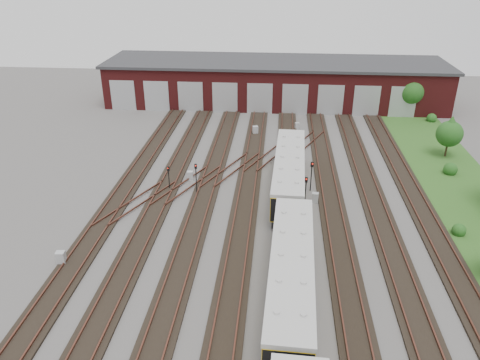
{
  "coord_description": "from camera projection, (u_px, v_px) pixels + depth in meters",
  "views": [
    {
      "loc": [
        0.79,
        -31.06,
        21.11
      ],
      "look_at": [
        -2.57,
        7.81,
        2.0
      ],
      "focal_mm": 35.0,
      "sensor_mm": 36.0,
      "label": 1
    }
  ],
  "objects": [
    {
      "name": "relay_cabinet_4",
      "position": [
        315.0,
        198.0,
        43.48
      ],
      "size": [
        0.66,
        0.58,
        0.99
      ],
      "primitive_type": "cube",
      "rotation": [
        0.0,
        0.0,
        -0.14
      ],
      "color": "#A0A2A5",
      "rests_on": "ground"
    },
    {
      "name": "signal_mast_3",
      "position": [
        306.0,
        188.0,
        42.1
      ],
      "size": [
        0.25,
        0.24,
        3.01
      ],
      "rotation": [
        0.0,
        0.0,
        -0.03
      ],
      "color": "black",
      "rests_on": "ground"
    },
    {
      "name": "metro_train",
      "position": [
        291.0,
        275.0,
        30.7
      ],
      "size": [
        3.33,
        47.58,
        3.2
      ],
      "rotation": [
        0.0,
        0.0,
        -0.04
      ],
      "color": "black",
      "rests_on": "ground"
    },
    {
      "name": "relay_cabinet_3",
      "position": [
        297.0,
        126.0,
        61.51
      ],
      "size": [
        0.65,
        0.6,
        0.89
      ],
      "primitive_type": "cube",
      "rotation": [
        0.0,
        0.0,
        0.34
      ],
      "color": "#A0A2A5",
      "rests_on": "ground"
    },
    {
      "name": "track_network",
      "position": [
        262.0,
        241.0,
        37.63
      ],
      "size": [
        30.4,
        70.0,
        0.33
      ],
      "color": "black",
      "rests_on": "ground"
    },
    {
      "name": "bush_0",
      "position": [
        459.0,
        229.0,
        38.51
      ],
      "size": [
        1.13,
        1.13,
        1.13
      ],
      "primitive_type": "sphere",
      "color": "#144413",
      "rests_on": "ground"
    },
    {
      "name": "tree_1",
      "position": [
        450.0,
        131.0,
        52.11
      ],
      "size": [
        2.93,
        2.93,
        4.85
      ],
      "color": "#2E2414",
      "rests_on": "ground"
    },
    {
      "name": "bush_1",
      "position": [
        451.0,
        168.0,
        49.01
      ],
      "size": [
        1.43,
        1.43,
        1.43
      ],
      "primitive_type": "sphere",
      "color": "#144413",
      "rests_on": "ground"
    },
    {
      "name": "grass_verge",
      "position": [
        467.0,
        197.0,
        44.61
      ],
      "size": [
        8.0,
        55.0,
        0.05
      ],
      "primitive_type": "cube",
      "color": "#224517",
      "rests_on": "ground"
    },
    {
      "name": "bush_2",
      "position": [
        432.0,
        117.0,
        64.19
      ],
      "size": [
        1.34,
        1.34,
        1.34
      ],
      "primitive_type": "sphere",
      "color": "#144413",
      "rests_on": "ground"
    },
    {
      "name": "maintenance_shed",
      "position": [
        275.0,
        82.0,
        71.49
      ],
      "size": [
        51.0,
        12.5,
        6.35
      ],
      "color": "#551516",
      "rests_on": "ground"
    },
    {
      "name": "signal_mast_2",
      "position": [
        311.0,
        173.0,
        44.94
      ],
      "size": [
        0.29,
        0.27,
        3.09
      ],
      "rotation": [
        0.0,
        0.0,
        0.3
      ],
      "color": "black",
      "rests_on": "ground"
    },
    {
      "name": "ground",
      "position": [
        264.0,
        247.0,
        37.14
      ],
      "size": [
        120.0,
        120.0,
        0.0
      ],
      "primitive_type": "plane",
      "color": "#4E4B48",
      "rests_on": "ground"
    },
    {
      "name": "relay_cabinet_0",
      "position": [
        61.0,
        258.0,
        34.85
      ],
      "size": [
        0.69,
        0.6,
        1.08
      ],
      "primitive_type": "cube",
      "rotation": [
        0.0,
        0.0,
        0.09
      ],
      "color": "#A0A2A5",
      "rests_on": "ground"
    },
    {
      "name": "signal_mast_1",
      "position": [
        169.0,
        175.0,
        45.36
      ],
      "size": [
        0.23,
        0.22,
        2.48
      ],
      "rotation": [
        0.0,
        0.0,
        -0.1
      ],
      "color": "black",
      "rests_on": "ground"
    },
    {
      "name": "relay_cabinet_2",
      "position": [
        190.0,
        176.0,
        47.78
      ],
      "size": [
        0.63,
        0.54,
        0.97
      ],
      "primitive_type": "cube",
      "rotation": [
        0.0,
        0.0,
        0.11
      ],
      "color": "#A0A2A5",
      "rests_on": "ground"
    },
    {
      "name": "relay_cabinet_1",
      "position": [
        255.0,
        130.0,
        59.75
      ],
      "size": [
        0.77,
        0.69,
        1.09
      ],
      "primitive_type": "cube",
      "rotation": [
        0.0,
        0.0,
        0.26
      ],
      "color": "#A0A2A5",
      "rests_on": "ground"
    },
    {
      "name": "tree_0",
      "position": [
        412.0,
        88.0,
        65.25
      ],
      "size": [
        3.67,
        3.67,
        6.08
      ],
      "color": "#2E2414",
      "rests_on": "ground"
    },
    {
      "name": "signal_mast_0",
      "position": [
        196.0,
        175.0,
        44.48
      ],
      "size": [
        0.27,
        0.25,
        3.12
      ],
      "rotation": [
        0.0,
        0.0,
        0.2
      ],
      "color": "black",
      "rests_on": "ground"
    }
  ]
}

